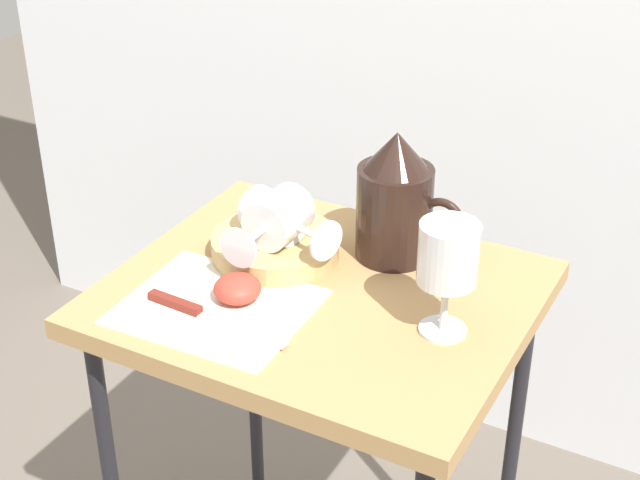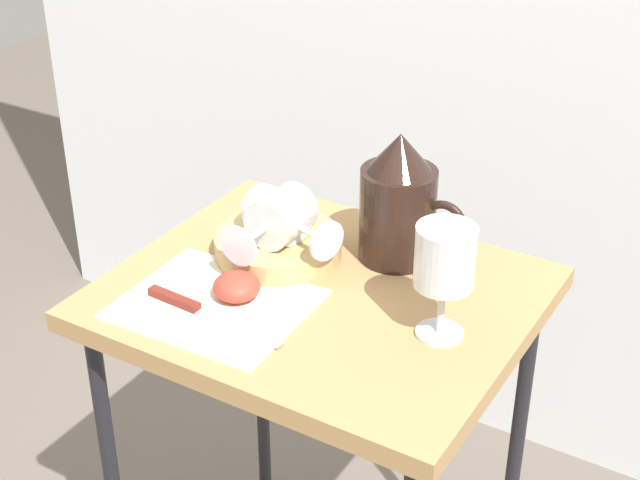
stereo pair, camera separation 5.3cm
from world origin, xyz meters
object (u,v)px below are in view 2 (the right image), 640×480
apple_half_left (237,287)px  knife (194,308)px  basket_tray (278,246)px  wine_glass_upright (445,263)px  table (320,331)px  wine_glass_tipped_near (280,218)px  wine_glass_tipped_far (279,216)px  pitcher (398,209)px

apple_half_left → knife: 0.07m
basket_tray → apple_half_left: apple_half_left is taller
wine_glass_upright → knife: (-0.31, -0.13, -0.10)m
basket_tray → wine_glass_upright: bearing=-12.0°
table → knife: knife is taller
wine_glass_upright → knife: wine_glass_upright is taller
wine_glass_tipped_near → wine_glass_tipped_far: 0.01m
wine_glass_upright → wine_glass_tipped_near: size_ratio=1.07×
wine_glass_upright → apple_half_left: 0.30m
apple_half_left → wine_glass_tipped_far: bearing=96.0°
pitcher → wine_glass_upright: (0.14, -0.15, 0.03)m
basket_tray → wine_glass_tipped_near: bearing=-45.6°
apple_half_left → knife: bearing=-118.7°
basket_tray → knife: (-0.01, -0.19, -0.01)m
wine_glass_tipped_near → knife: (-0.02, -0.18, -0.06)m
pitcher → table: bearing=-110.3°
knife → table: bearing=50.5°
wine_glass_tipped_far → knife: bearing=-95.4°
table → wine_glass_tipped_far: (-0.10, 0.05, 0.14)m
basket_tray → pitcher: 0.19m
basket_tray → apple_half_left: (0.02, -0.13, 0.00)m
pitcher → wine_glass_tipped_far: bearing=-148.4°
table → apple_half_left: size_ratio=10.91×
wine_glass_tipped_far → table: bearing=-25.4°
wine_glass_tipped_near → knife: 0.19m
table → apple_half_left: bearing=-135.5°
table → pitcher: bearing=69.7°
apple_half_left → table: bearing=44.5°
wine_glass_tipped_near → knife: wine_glass_tipped_near is taller
wine_glass_upright → wine_glass_tipped_far: size_ratio=1.01×
wine_glass_tipped_near → wine_glass_upright: bearing=-10.3°
table → wine_glass_upright: wine_glass_upright is taller
basket_tray → apple_half_left: bearing=-82.4°
wine_glass_tipped_far → knife: size_ratio=0.71×
knife → wine_glass_tipped_far: bearing=84.6°
basket_tray → knife: bearing=-94.1°
table → pitcher: size_ratio=3.64×
table → wine_glass_tipped_far: bearing=154.6°
wine_glass_tipped_near → knife: bearing=-97.9°
knife → basket_tray: bearing=85.9°
pitcher → wine_glass_tipped_far: pitcher is taller
table → knife: bearing=-129.5°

